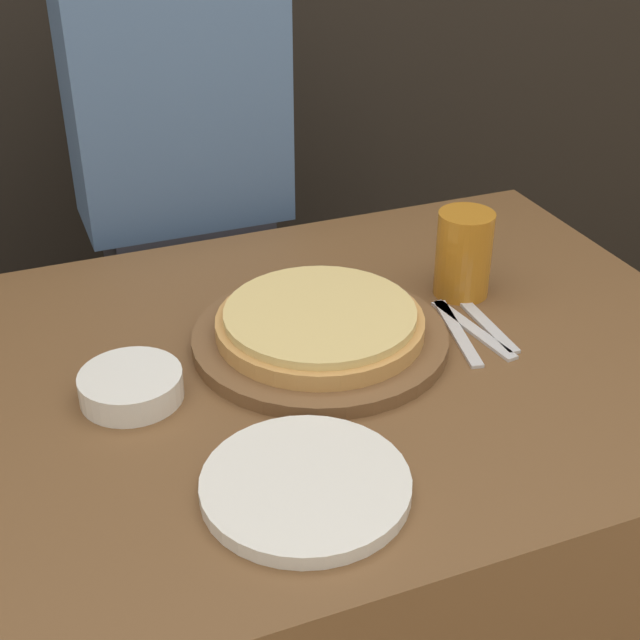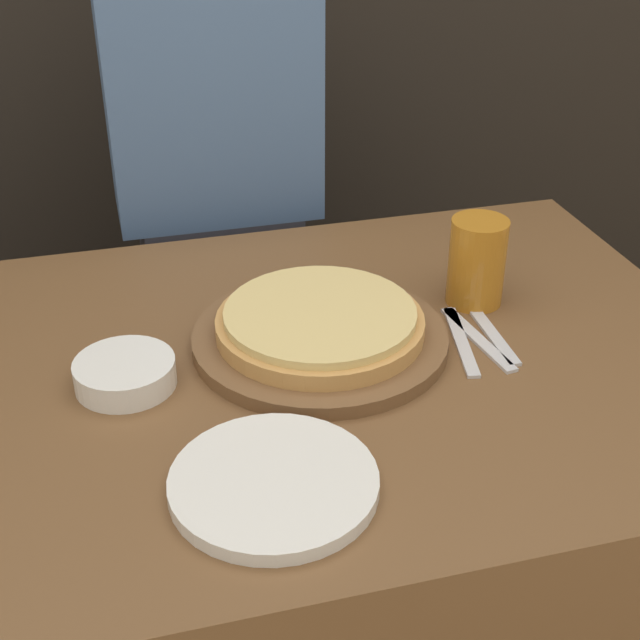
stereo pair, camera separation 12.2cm
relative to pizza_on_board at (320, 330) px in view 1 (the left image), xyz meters
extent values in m
cube|color=brown|center=(-0.06, -0.03, -0.39)|extent=(1.25, 0.83, 0.74)
cylinder|color=brown|center=(0.00, 0.00, -0.01)|extent=(0.36, 0.36, 0.02)
cylinder|color=tan|center=(0.00, 0.00, 0.01)|extent=(0.29, 0.29, 0.02)
cylinder|color=#E0C175|center=(0.00, 0.00, 0.03)|extent=(0.27, 0.27, 0.01)
cylinder|color=#B7701E|center=(0.26, 0.06, 0.04)|extent=(0.08, 0.08, 0.13)
cylinder|color=white|center=(0.26, 0.06, 0.10)|extent=(0.08, 0.08, 0.02)
cylinder|color=white|center=(-0.13, -0.28, -0.02)|extent=(0.23, 0.23, 0.02)
cylinder|color=white|center=(-0.27, -0.03, -0.01)|extent=(0.13, 0.13, 0.04)
cube|color=silver|center=(0.19, -0.05, -0.02)|extent=(0.05, 0.18, 0.00)
cube|color=silver|center=(0.22, -0.05, -0.02)|extent=(0.04, 0.18, 0.00)
cube|color=silver|center=(0.24, -0.05, -0.02)|extent=(0.02, 0.15, 0.00)
cube|color=#33333D|center=(-0.06, 0.55, -0.40)|extent=(0.30, 0.20, 0.72)
cube|color=#4C6B99|center=(-0.06, 0.55, 0.17)|extent=(0.37, 0.20, 0.42)
camera|label=1|loc=(-0.39, -0.98, 0.64)|focal=50.00mm
camera|label=2|loc=(-0.27, -1.02, 0.64)|focal=50.00mm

